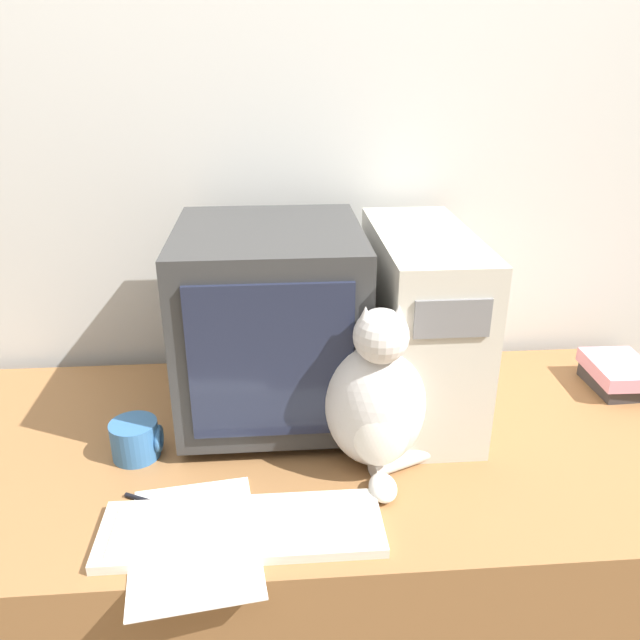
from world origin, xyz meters
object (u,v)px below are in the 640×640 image
mug (136,439)px  keyboard (242,528)px  computer_tower (419,323)px  pen (160,505)px  cat (377,400)px  book_stack (618,374)px  crt_monitor (271,322)px

mug → keyboard: bearing=-47.4°
computer_tower → mug: 0.65m
keyboard → mug: 0.33m
keyboard → mug: (-0.22, 0.24, 0.03)m
computer_tower → pen: 0.65m
computer_tower → keyboard: bearing=-134.1°
cat → book_stack: (0.63, 0.25, -0.10)m
keyboard → crt_monitor: bearing=81.7°
computer_tower → book_stack: size_ratio=2.62×
book_stack → mug: (-1.11, -0.19, 0.00)m
crt_monitor → pen: bearing=-123.4°
cat → crt_monitor: bearing=133.4°
crt_monitor → cat: crt_monitor is taller
cat → book_stack: 0.69m
cat → mug: 0.49m
pen → mug: 0.18m
computer_tower → book_stack: computer_tower is taller
pen → mug: bearing=113.3°
book_stack → mug: 1.13m
keyboard → cat: 0.34m
crt_monitor → pen: 0.44m
book_stack → cat: bearing=-158.8°
keyboard → book_stack: (0.89, 0.43, 0.03)m
keyboard → cat: size_ratio=1.38×
crt_monitor → pen: (-0.21, -0.32, -0.22)m
cat → mug: size_ratio=3.44×
crt_monitor → keyboard: bearing=-98.3°
keyboard → cat: (0.26, 0.18, 0.13)m
computer_tower → mug: bearing=-165.3°
computer_tower → keyboard: 0.59m
crt_monitor → computer_tower: bearing=0.6°
computer_tower → cat: computer_tower is taller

